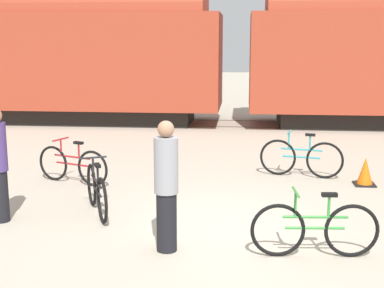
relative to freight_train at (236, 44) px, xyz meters
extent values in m
plane|color=#B2A893|center=(0.00, -10.40, -2.67)|extent=(80.00, 80.00, 0.00)
cube|color=black|center=(-6.71, 0.00, -2.39)|extent=(10.46, 2.31, 0.55)
cube|color=#9E3823|center=(-6.71, 0.00, -0.56)|extent=(12.45, 3.08, 3.12)
cylinder|color=#9E3823|center=(-6.71, 0.00, 1.00)|extent=(11.45, 2.92, 2.92)
cube|color=#4C4238|center=(0.00, -0.72, -2.66)|extent=(64.72, 0.07, 0.01)
cube|color=#4C4238|center=(0.00, 0.72, -2.66)|extent=(64.72, 0.07, 0.01)
torus|color=black|center=(-2.27, -9.39, -2.30)|extent=(0.36, 0.68, 0.72)
torus|color=black|center=(-1.85, -10.27, -2.30)|extent=(0.36, 0.68, 0.72)
cylinder|color=black|center=(-2.06, -9.83, -2.12)|extent=(0.40, 0.79, 0.04)
cylinder|color=black|center=(-2.06, -9.83, -2.27)|extent=(0.37, 0.72, 0.04)
cylinder|color=black|center=(-1.99, -9.98, -1.97)|extent=(0.04, 0.04, 0.30)
cube|color=black|center=(-1.99, -9.98, -1.81)|extent=(0.16, 0.21, 0.05)
cylinder|color=black|center=(-2.18, -9.59, -1.95)|extent=(0.04, 0.04, 0.34)
cylinder|color=black|center=(-2.18, -9.59, -1.78)|extent=(0.43, 0.23, 0.03)
torus|color=black|center=(-3.51, -7.84, -2.31)|extent=(0.68, 0.31, 0.71)
torus|color=black|center=(-2.59, -8.21, -2.31)|extent=(0.68, 0.31, 0.71)
cylinder|color=#A31E23|center=(-3.05, -8.02, -2.13)|extent=(0.82, 0.36, 0.04)
cylinder|color=#A31E23|center=(-3.05, -8.02, -2.28)|extent=(0.75, 0.33, 0.04)
cylinder|color=#A31E23|center=(-2.89, -8.09, -1.98)|extent=(0.04, 0.04, 0.30)
cube|color=black|center=(-2.89, -8.09, -1.83)|extent=(0.22, 0.15, 0.05)
cylinder|color=#A31E23|center=(-3.30, -7.92, -1.96)|extent=(0.04, 0.04, 0.33)
cylinder|color=#A31E23|center=(-3.30, -7.92, -1.80)|extent=(0.20, 0.44, 0.03)
torus|color=black|center=(0.78, -11.34, -2.31)|extent=(0.72, 0.11, 0.72)
torus|color=black|center=(1.74, -11.26, -2.31)|extent=(0.72, 0.11, 0.72)
cylinder|color=#338C38|center=(1.26, -11.30, -2.12)|extent=(0.85, 0.10, 0.04)
cylinder|color=#338C38|center=(1.26, -11.30, -2.27)|extent=(0.77, 0.10, 0.04)
cylinder|color=#338C38|center=(1.43, -11.28, -1.97)|extent=(0.04, 0.04, 0.30)
cube|color=black|center=(1.43, -11.28, -1.82)|extent=(0.21, 0.10, 0.05)
cylinder|color=#338C38|center=(1.00, -11.32, -1.95)|extent=(0.04, 0.04, 0.34)
cylinder|color=#338C38|center=(1.00, -11.32, -1.79)|extent=(0.07, 0.46, 0.03)
torus|color=black|center=(1.04, -6.95, -2.29)|extent=(0.75, 0.21, 0.76)
torus|color=black|center=(1.98, -7.16, -2.29)|extent=(0.75, 0.21, 0.76)
cylinder|color=teal|center=(1.51, -7.05, -2.09)|extent=(0.84, 0.22, 0.04)
cylinder|color=teal|center=(1.51, -7.05, -2.25)|extent=(0.76, 0.20, 0.04)
cylinder|color=teal|center=(1.68, -7.09, -1.93)|extent=(0.04, 0.04, 0.32)
cube|color=black|center=(1.68, -7.09, -1.77)|extent=(0.21, 0.12, 0.05)
cylinder|color=teal|center=(1.26, -7.00, -1.91)|extent=(0.04, 0.04, 0.36)
cylinder|color=teal|center=(1.26, -7.00, -1.73)|extent=(0.13, 0.46, 0.03)
cylinder|color=black|center=(-0.69, -11.28, -2.26)|extent=(0.27, 0.27, 0.81)
cylinder|color=gray|center=(-0.69, -11.28, -1.48)|extent=(0.32, 0.32, 0.75)
sphere|color=#A37556|center=(-0.69, -11.28, -1.00)|extent=(0.22, 0.22, 0.22)
cylinder|color=black|center=(-3.45, -10.35, -2.26)|extent=(0.25, 0.25, 0.82)
cube|color=black|center=(2.70, -7.60, -2.65)|extent=(0.40, 0.40, 0.03)
cone|color=orange|center=(2.70, -7.60, -2.39)|extent=(0.32, 0.32, 0.55)
camera|label=1|loc=(0.31, -18.05, 0.14)|focal=50.00mm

